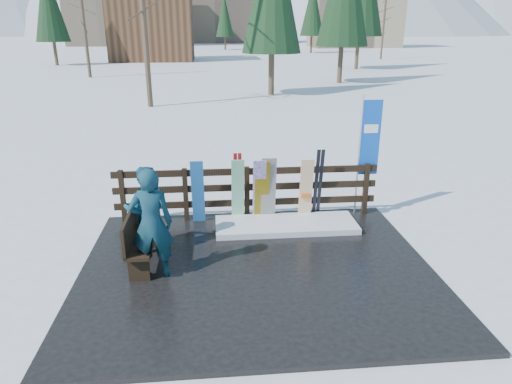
{
  "coord_description": "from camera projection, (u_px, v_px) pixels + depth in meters",
  "views": [
    {
      "loc": [
        -0.66,
        -6.92,
        3.97
      ],
      "look_at": [
        0.08,
        1.0,
        1.1
      ],
      "focal_mm": 32.0,
      "sensor_mm": 36.0,
      "label": 1
    }
  ],
  "objects": [
    {
      "name": "snowboard_2",
      "position": [
        262.0,
        191.0,
        9.51
      ],
      "size": [
        0.31,
        0.29,
        1.35
      ],
      "primitive_type": "cube",
      "rotation": [
        0.2,
        0.0,
        0.0
      ],
      "color": "#D4A501",
      "rests_on": "deck"
    },
    {
      "name": "snowboard_4",
      "position": [
        269.0,
        190.0,
        9.51
      ],
      "size": [
        0.3,
        0.22,
        1.41
      ],
      "primitive_type": "cube",
      "rotation": [
        0.14,
        0.0,
        0.0
      ],
      "color": "black",
      "rests_on": "deck"
    },
    {
      "name": "deck",
      "position": [
        257.0,
        269.0,
        7.87
      ],
      "size": [
        6.0,
        5.0,
        0.08
      ],
      "primitive_type": "cube",
      "color": "black",
      "rests_on": "ground"
    },
    {
      "name": "fence",
      "position": [
        247.0,
        189.0,
        9.7
      ],
      "size": [
        5.6,
        0.1,
        1.15
      ],
      "color": "black",
      "rests_on": "deck"
    },
    {
      "name": "snowboard_3",
      "position": [
        259.0,
        191.0,
        9.5
      ],
      "size": [
        0.27,
        0.32,
        1.38
      ],
      "primitive_type": "cube",
      "rotation": [
        0.21,
        0.0,
        0.0
      ],
      "color": "white",
      "rests_on": "deck"
    },
    {
      "name": "trees",
      "position": [
        248.0,
        12.0,
        52.92
      ],
      "size": [
        41.96,
        68.84,
        12.78
      ],
      "color": "#382B1E",
      "rests_on": "ground"
    },
    {
      "name": "bench",
      "position": [
        138.0,
        236.0,
        7.83
      ],
      "size": [
        0.41,
        1.5,
        0.97
      ],
      "color": "black",
      "rests_on": "deck"
    },
    {
      "name": "ski_pair_a",
      "position": [
        238.0,
        187.0,
        9.5
      ],
      "size": [
        0.16,
        0.26,
        1.52
      ],
      "color": "#A91415",
      "rests_on": "deck"
    },
    {
      "name": "snow_patch",
      "position": [
        286.0,
        225.0,
        9.41
      ],
      "size": [
        2.89,
        1.0,
        0.12
      ],
      "primitive_type": "cube",
      "color": "white",
      "rests_on": "deck"
    },
    {
      "name": "snowboard_5",
      "position": [
        306.0,
        190.0,
        9.59
      ],
      "size": [
        0.27,
        0.21,
        1.36
      ],
      "primitive_type": "cube",
      "rotation": [
        0.14,
        0.0,
        0.0
      ],
      "color": "white",
      "rests_on": "deck"
    },
    {
      "name": "ground",
      "position": [
        257.0,
        271.0,
        7.89
      ],
      "size": [
        700.0,
        700.0,
        0.0
      ],
      "primitive_type": "plane",
      "color": "white",
      "rests_on": "ground"
    },
    {
      "name": "ski_pair_b",
      "position": [
        318.0,
        184.0,
        9.65
      ],
      "size": [
        0.17,
        0.28,
        1.56
      ],
      "color": "black",
      "rests_on": "deck"
    },
    {
      "name": "snowboard_1",
      "position": [
        238.0,
        191.0,
        9.46
      ],
      "size": [
        0.26,
        0.31,
        1.41
      ],
      "primitive_type": "cube",
      "rotation": [
        0.2,
        0.0,
        0.0
      ],
      "color": "silver",
      "rests_on": "deck"
    },
    {
      "name": "snowboard_0",
      "position": [
        198.0,
        192.0,
        9.39
      ],
      "size": [
        0.26,
        0.31,
        1.41
      ],
      "primitive_type": "cube",
      "rotation": [
        0.2,
        0.0,
        0.0
      ],
      "color": "blue",
      "rests_on": "deck"
    },
    {
      "name": "person_back",
      "position": [
        146.0,
        209.0,
        8.23
      ],
      "size": [
        0.87,
        0.72,
        1.61
      ],
      "primitive_type": "imported",
      "rotation": [
        0.0,
        0.0,
        3.29
      ],
      "color": "#12556D",
      "rests_on": "deck"
    },
    {
      "name": "person_front",
      "position": [
        151.0,
        224.0,
        7.3
      ],
      "size": [
        0.72,
        0.51,
        1.87
      ],
      "primitive_type": "imported",
      "rotation": [
        0.0,
        0.0,
        3.23
      ],
      "color": "#155054",
      "rests_on": "deck"
    },
    {
      "name": "resort_buildings",
      "position": [
        217.0,
        3.0,
        112.74
      ],
      "size": [
        73.0,
        87.6,
        22.6
      ],
      "color": "tan",
      "rests_on": "ground"
    },
    {
      "name": "rental_flag",
      "position": [
        368.0,
        142.0,
        9.65
      ],
      "size": [
        0.45,
        0.04,
        2.6
      ],
      "color": "silver",
      "rests_on": "deck"
    }
  ]
}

